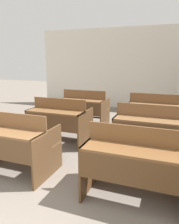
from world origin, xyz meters
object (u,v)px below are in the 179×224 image
at_px(bench_front_left, 13,142).
at_px(bench_third_left, 84,107).
at_px(bench_front_right, 134,162).
at_px(bench_second_right, 148,129).
at_px(bench_third_right, 154,113).
at_px(bench_second_left, 59,120).

height_order(bench_front_left, bench_third_left, same).
bearing_deg(bench_front_right, bench_second_right, 89.37).
distance_m(bench_front_right, bench_third_left, 3.27).
bearing_deg(bench_front_left, bench_third_right, 56.42).
relative_size(bench_front_left, bench_second_right, 1.00).
relative_size(bench_front_right, bench_second_right, 1.00).
bearing_deg(bench_front_left, bench_second_right, 36.96).
bearing_deg(bench_second_left, bench_front_left, -91.55).
height_order(bench_front_right, bench_third_right, same).
relative_size(bench_second_left, bench_third_right, 1.00).
xyz_separation_m(bench_front_left, bench_third_right, (1.82, 2.74, 0.00)).
relative_size(bench_front_left, bench_second_left, 1.00).
height_order(bench_front_left, bench_second_left, same).
bearing_deg(bench_third_left, bench_third_right, 0.48).
bearing_deg(bench_second_right, bench_front_right, -90.63).
distance_m(bench_second_left, bench_third_right, 2.25).
distance_m(bench_second_right, bench_third_left, 2.25).
bearing_deg(bench_third_left, bench_front_left, -90.66).
height_order(bench_second_left, bench_second_right, same).
bearing_deg(bench_third_right, bench_second_right, -89.21).
bearing_deg(bench_front_left, bench_front_right, -0.42).
distance_m(bench_front_right, bench_second_left, 2.26).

